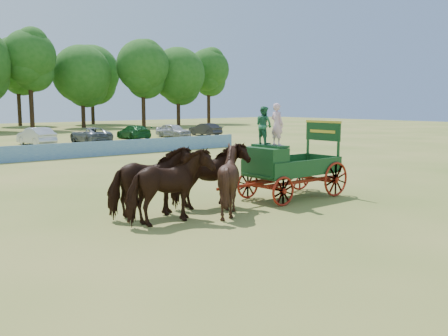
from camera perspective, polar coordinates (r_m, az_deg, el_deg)
ground at (r=21.35m, az=7.50°, el=-2.63°), size 160.00×160.00×0.00m
horse_lead_left at (r=15.40m, az=-6.24°, el=-2.15°), size 2.76×1.27×2.32m
horse_lead_right at (r=16.32m, az=-8.36°, el=-1.64°), size 2.86×1.51×2.32m
horse_wheel_left at (r=16.81m, az=0.62°, el=-1.28°), size 2.20×1.98×2.33m
horse_wheel_right at (r=17.66m, az=-1.68°, el=-0.87°), size 2.93×1.72×2.32m
farm_dray at (r=19.18m, az=6.35°, el=1.03°), size 6.00×2.00×3.70m
sponsor_banner at (r=35.53m, az=-15.39°, el=2.05°), size 26.00×0.08×1.05m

